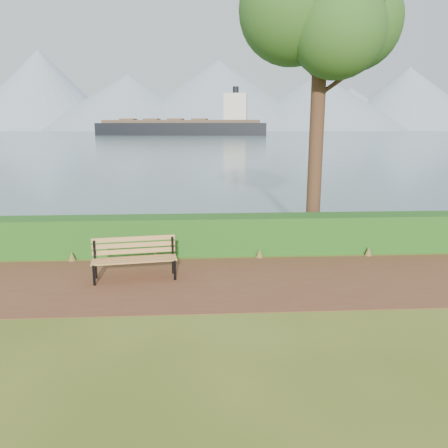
{
  "coord_description": "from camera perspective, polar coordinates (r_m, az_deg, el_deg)",
  "views": [
    {
      "loc": [
        0.02,
        -8.78,
        3.34
      ],
      "look_at": [
        0.62,
        1.2,
        1.1
      ],
      "focal_mm": 35.0,
      "sensor_mm": 36.0,
      "label": 1
    }
  ],
  "objects": [
    {
      "name": "ground",
      "position": [
        9.4,
        -3.38,
        -8.22
      ],
      "size": [
        140.0,
        140.0,
        0.0
      ],
      "primitive_type": "plane",
      "color": "#445418",
      "rests_on": "ground"
    },
    {
      "name": "path",
      "position": [
        9.68,
        -3.38,
        -7.56
      ],
      "size": [
        40.0,
        3.4,
        0.01
      ],
      "primitive_type": "cube",
      "color": "brown",
      "rests_on": "ground"
    },
    {
      "name": "hedge",
      "position": [
        11.73,
        -3.44,
        -1.41
      ],
      "size": [
        32.0,
        0.85,
        1.0
      ],
      "primitive_type": "cube",
      "color": "#154513",
      "rests_on": "ground"
    },
    {
      "name": "water",
      "position": [
        268.8,
        -3.52,
        11.87
      ],
      "size": [
        700.0,
        510.0,
        0.0
      ],
      "primitive_type": "cube",
      "color": "#445E6D",
      "rests_on": "ground"
    },
    {
      "name": "mountains",
      "position": [
        415.65,
        -4.89,
        15.92
      ],
      "size": [
        585.0,
        190.0,
        70.0
      ],
      "color": "#7A8BA3",
      "rests_on": "ground"
    },
    {
      "name": "bench",
      "position": [
        9.95,
        -11.62,
        -4.02
      ],
      "size": [
        1.9,
        0.8,
        0.92
      ],
      "rotation": [
        0.0,
        0.0,
        0.14
      ],
      "color": "black",
      "rests_on": "ground"
    },
    {
      "name": "tree",
      "position": [
        13.39,
        12.69,
        26.25
      ],
      "size": [
        4.56,
        3.76,
        8.83
      ],
      "rotation": [
        0.0,
        0.0,
        -0.11
      ],
      "color": "#331F15",
      "rests_on": "ground"
    },
    {
      "name": "cargo_ship",
      "position": [
        172.5,
        -4.8,
        12.44
      ],
      "size": [
        66.12,
        20.4,
        19.83
      ],
      "rotation": [
        0.0,
        0.0,
        -0.16
      ],
      "color": "black",
      "rests_on": "ground"
    }
  ]
}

